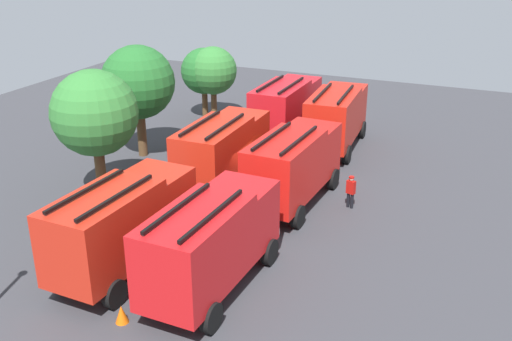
% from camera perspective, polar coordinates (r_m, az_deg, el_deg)
% --- Properties ---
extents(ground_plane, '(54.70, 54.70, 0.00)m').
position_cam_1_polar(ground_plane, '(30.83, -0.00, -2.41)').
color(ground_plane, '#38383D').
extents(fire_truck_0, '(7.27, 2.92, 3.88)m').
position_cam_1_polar(fire_truck_0, '(22.25, -4.30, -6.61)').
color(fire_truck_0, red).
rests_on(fire_truck_0, ground).
extents(fire_truck_1, '(7.30, 3.00, 3.88)m').
position_cam_1_polar(fire_truck_1, '(29.16, 3.59, 0.66)').
color(fire_truck_1, red).
rests_on(fire_truck_1, ground).
extents(fire_truck_2, '(7.35, 3.15, 3.88)m').
position_cam_1_polar(fire_truck_2, '(37.01, 7.70, 5.24)').
color(fire_truck_2, red).
rests_on(fire_truck_2, ground).
extents(fire_truck_3, '(7.29, 2.98, 3.88)m').
position_cam_1_polar(fire_truck_3, '(24.03, -12.63, -4.81)').
color(fire_truck_3, red).
rests_on(fire_truck_3, ground).
extents(fire_truck_4, '(7.25, 2.87, 3.88)m').
position_cam_1_polar(fire_truck_4, '(31.06, -3.21, 2.05)').
color(fire_truck_4, red).
rests_on(fire_truck_4, ground).
extents(fire_truck_5, '(7.21, 2.77, 3.88)m').
position_cam_1_polar(fire_truck_5, '(38.75, 2.90, 6.19)').
color(fire_truck_5, red).
rests_on(fire_truck_5, ground).
extents(firefighter_0, '(0.29, 0.42, 1.75)m').
position_cam_1_polar(firefighter_0, '(25.40, -17.08, -6.72)').
color(firefighter_0, black).
rests_on(firefighter_0, ground).
extents(firefighter_1, '(0.35, 0.47, 1.66)m').
position_cam_1_polar(firefighter_1, '(29.54, 9.04, -1.88)').
color(firefighter_1, black).
rests_on(firefighter_1, ground).
extents(firefighter_2, '(0.36, 0.47, 1.71)m').
position_cam_1_polar(firefighter_2, '(33.98, 2.49, 1.72)').
color(firefighter_2, black).
rests_on(firefighter_2, ground).
extents(tree_0, '(4.26, 4.26, 6.61)m').
position_cam_1_polar(tree_0, '(30.18, -15.17, 5.27)').
color(tree_0, brown).
rests_on(tree_0, ground).
extents(tree_1, '(4.30, 4.30, 6.67)m').
position_cam_1_polar(tree_1, '(35.61, -11.21, 8.23)').
color(tree_1, brown).
rests_on(tree_1, ground).
extents(tree_2, '(3.35, 3.35, 5.19)m').
position_cam_1_polar(tree_2, '(42.51, -4.12, 9.47)').
color(tree_2, brown).
rests_on(tree_2, ground).
extents(tree_3, '(3.25, 3.25, 5.03)m').
position_cam_1_polar(tree_3, '(42.92, -5.00, 9.42)').
color(tree_3, brown).
rests_on(tree_3, ground).
extents(traffic_cone_0, '(0.47, 0.47, 0.68)m').
position_cam_1_polar(traffic_cone_0, '(21.93, -12.72, -13.22)').
color(traffic_cone_0, '#F2600C').
rests_on(traffic_cone_0, ground).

